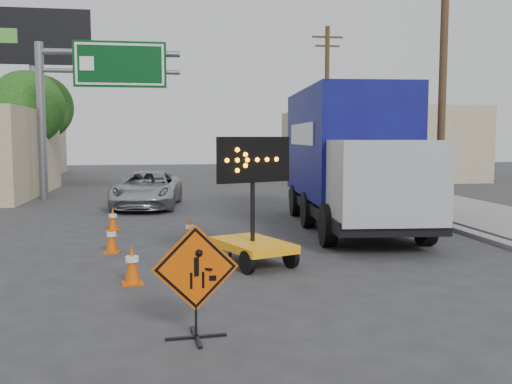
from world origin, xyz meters
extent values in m
plane|color=#2D2D30|center=(0.00, 0.00, 0.00)|extent=(100.00, 100.00, 0.00)
cube|color=gray|center=(7.20, 15.00, 0.06)|extent=(0.40, 60.00, 0.12)
cube|color=gray|center=(9.50, 15.00, 0.07)|extent=(4.00, 60.00, 0.15)
cube|color=beige|center=(13.00, 30.00, 2.30)|extent=(10.00, 14.00, 4.60)
cylinder|color=slate|center=(-6.50, 18.00, 3.40)|extent=(0.36, 0.36, 6.80)
cylinder|color=slate|center=(-3.50, 18.00, 6.40)|extent=(6.00, 0.28, 0.28)
cylinder|color=slate|center=(-3.50, 18.00, 5.60)|extent=(6.00, 0.20, 0.20)
cube|color=#043912|center=(-3.10, 17.88, 5.90)|extent=(4.00, 0.10, 2.00)
cube|color=silver|center=(-3.10, 17.81, 5.90)|extent=(3.80, 0.01, 1.80)
cylinder|color=slate|center=(-8.50, 26.00, 4.50)|extent=(0.44, 0.44, 9.00)
cube|color=silver|center=(-8.30, 25.85, 8.30)|extent=(6.00, 0.25, 3.00)
cube|color=black|center=(-8.30, 25.70, 8.30)|extent=(6.10, 0.04, 3.10)
cylinder|color=#4F3521|center=(8.00, 10.00, 4.50)|extent=(0.26, 0.26, 9.00)
cylinder|color=#4F3521|center=(8.00, 24.00, 4.50)|extent=(0.26, 0.26, 9.00)
cube|color=#4F3521|center=(8.00, 24.00, 8.40)|extent=(1.80, 0.10, 0.10)
cube|color=#4F3521|center=(8.00, 24.00, 7.90)|extent=(1.40, 0.10, 0.10)
cylinder|color=#4F3521|center=(-8.00, 22.00, 1.62)|extent=(0.28, 0.28, 3.25)
sphere|color=#124012|center=(-8.00, 22.00, 4.18)|extent=(3.71, 3.71, 3.71)
cylinder|color=#4F3521|center=(-9.00, 30.00, 1.79)|extent=(0.28, 0.28, 3.58)
sphere|color=#124012|center=(-9.00, 30.00, 4.61)|extent=(4.10, 4.10, 4.10)
cube|color=black|center=(-0.77, -0.53, 0.02)|extent=(0.84, 0.13, 0.04)
cube|color=black|center=(-0.77, -0.53, 0.02)|extent=(0.13, 0.84, 0.04)
cylinder|color=black|center=(-0.77, -0.53, 0.32)|extent=(0.03, 0.03, 0.65)
cube|color=#D54B04|center=(-0.77, -0.53, 0.97)|extent=(1.18, 0.12, 1.18)
cube|color=black|center=(-0.77, -0.53, 0.97)|extent=(1.10, 0.10, 1.10)
cube|color=#FFA00E|center=(0.65, 3.78, 0.43)|extent=(1.79, 2.21, 0.17)
cylinder|color=black|center=(0.65, 3.78, 1.53)|extent=(0.10, 0.10, 2.11)
cube|color=black|center=(0.65, 3.78, 2.25)|extent=(1.63, 0.74, 0.96)
imported|color=#AEAFB5|center=(-1.90, 14.34, 0.71)|extent=(2.87, 5.30, 1.41)
cube|color=black|center=(4.27, 8.19, 0.65)|extent=(3.30, 8.84, 0.32)
cube|color=#0B064D|center=(4.27, 9.06, 2.54)|extent=(3.24, 6.91, 3.24)
cube|color=#9EA0A5|center=(4.27, 4.73, 1.68)|extent=(2.64, 2.14, 1.95)
cube|color=#D54B04|center=(-1.80, 2.54, 0.02)|extent=(0.43, 0.43, 0.03)
cone|color=#D54B04|center=(-1.80, 2.54, 0.39)|extent=(0.29, 0.29, 0.71)
cylinder|color=silver|center=(-1.80, 2.54, 0.47)|extent=(0.24, 0.24, 0.10)
cube|color=#D54B04|center=(-2.45, 5.54, 0.01)|extent=(0.39, 0.39, 0.03)
cone|color=#D54B04|center=(-2.45, 5.54, 0.36)|extent=(0.28, 0.28, 0.67)
cylinder|color=silver|center=(-2.45, 5.54, 0.44)|extent=(0.23, 0.23, 0.10)
cube|color=#D54B04|center=(-0.57, 6.56, 0.01)|extent=(0.36, 0.36, 0.03)
cone|color=#D54B04|center=(-0.57, 6.56, 0.34)|extent=(0.26, 0.26, 0.62)
cylinder|color=silver|center=(-0.57, 6.56, 0.41)|extent=(0.21, 0.21, 0.09)
cube|color=#D54B04|center=(-2.72, 8.81, 0.01)|extent=(0.47, 0.47, 0.03)
cone|color=#D54B04|center=(-2.72, 8.81, 0.36)|extent=(0.28, 0.28, 0.67)
cylinder|color=silver|center=(-2.72, 8.81, 0.44)|extent=(0.23, 0.23, 0.10)
camera|label=1|loc=(-1.13, -8.07, 2.71)|focal=40.00mm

